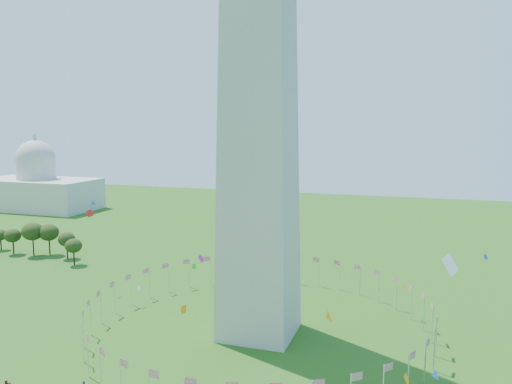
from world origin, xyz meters
TOP-DOWN VIEW (x-y plane):
  - flag_ring at (-0.00, 50.00)m, footprint 80.24×80.24m
  - capitol_building at (-180.00, 180.00)m, footprint 70.00×35.00m
  - kites_aloft at (9.53, 22.39)m, footprint 122.29×79.18m
  - tree_line_west at (-105.86, 90.95)m, footprint 55.08×15.55m

SIDE VIEW (x-z plane):
  - flag_ring at x=0.00m, z-range 0.00..9.00m
  - tree_line_west at x=-105.86m, z-range -0.78..11.79m
  - kites_aloft at x=9.53m, z-range 3.61..36.76m
  - capitol_building at x=-180.00m, z-range 0.00..46.00m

